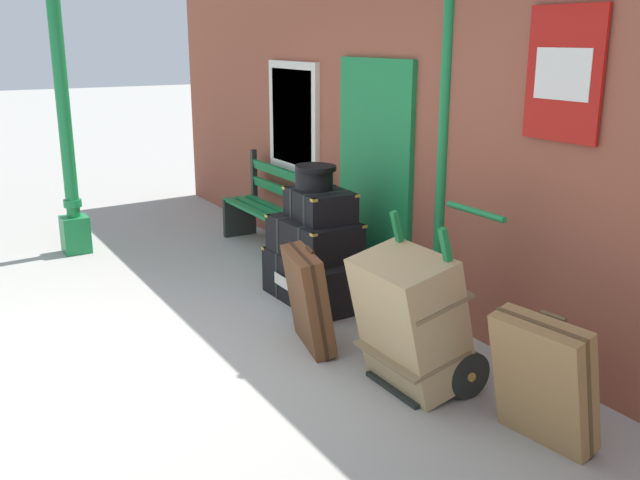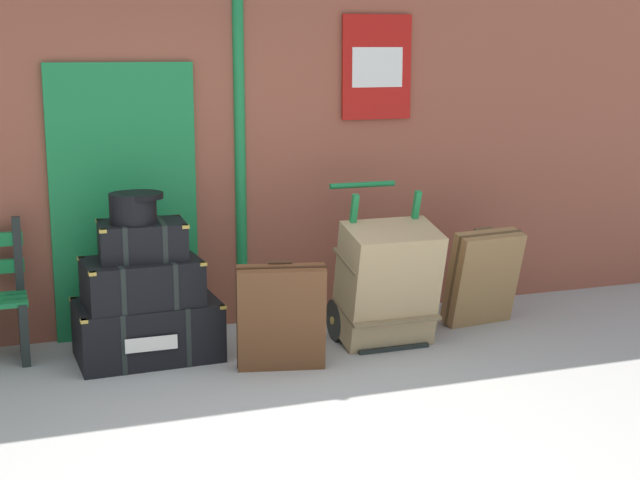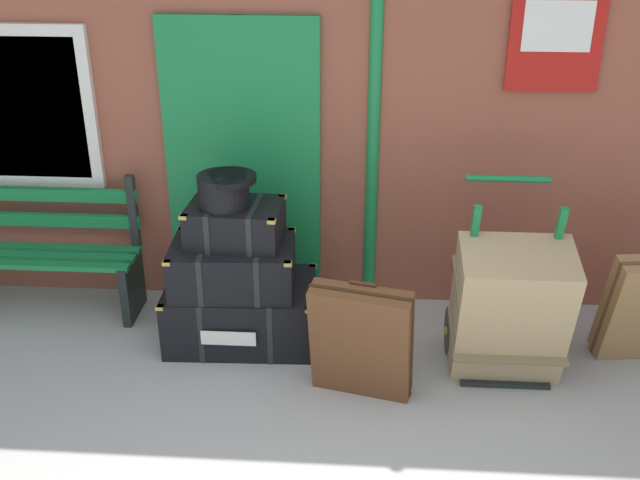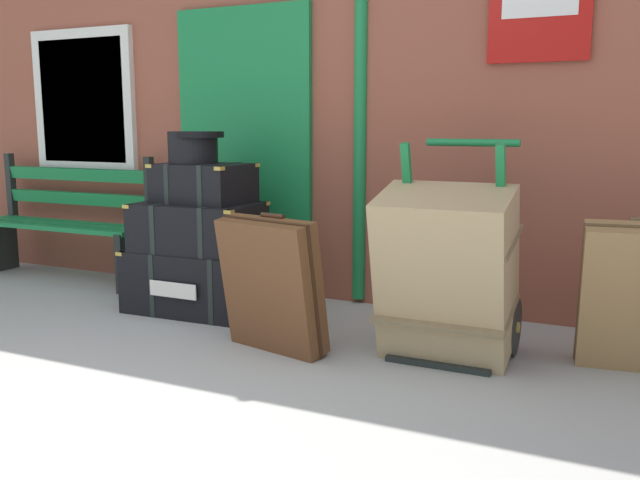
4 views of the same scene
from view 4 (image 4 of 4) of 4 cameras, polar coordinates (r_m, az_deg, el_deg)
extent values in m
plane|color=#A3A099|center=(3.22, -21.96, -14.12)|extent=(60.00, 60.00, 0.00)
cube|color=brown|center=(5.09, -0.78, 13.47)|extent=(10.40, 0.30, 3.20)
cube|color=#197A3D|center=(5.15, -6.34, 7.25)|extent=(1.10, 0.05, 2.10)
cube|color=#0F4924|center=(5.14, -6.41, 7.24)|extent=(0.06, 0.02, 2.10)
cube|color=silver|center=(6.10, -19.11, 10.91)|extent=(1.04, 0.06, 1.16)
cube|color=silver|center=(6.09, -19.23, 10.90)|extent=(0.88, 0.02, 1.00)
cylinder|color=#197A3D|center=(4.77, 3.42, 13.71)|extent=(0.09, 0.09, 3.14)
cube|color=#197A3D|center=(5.84, -21.84, 0.97)|extent=(1.60, 0.09, 0.04)
cube|color=#197A3D|center=(5.93, -20.86, 1.16)|extent=(1.60, 0.09, 0.04)
cube|color=#197A3D|center=(6.03, -19.91, 1.34)|extent=(1.60, 0.09, 0.04)
cube|color=#197A3D|center=(6.05, -19.62, 3.29)|extent=(1.60, 0.05, 0.10)
cube|color=#197A3D|center=(6.03, -19.73, 5.18)|extent=(1.60, 0.05, 0.10)
cube|color=black|center=(6.60, -24.38, 4.17)|extent=(0.06, 0.06, 0.56)
cube|color=black|center=(5.45, -15.14, -1.64)|extent=(0.06, 0.40, 0.45)
cube|color=black|center=(5.53, -14.03, 3.86)|extent=(0.06, 0.06, 0.56)
cube|color=black|center=(4.75, -9.38, -3.27)|extent=(1.02, 0.67, 0.42)
cube|color=black|center=(4.87, -11.62, -3.02)|extent=(0.06, 0.65, 0.43)
cube|color=black|center=(4.63, -7.03, -3.54)|extent=(0.06, 0.65, 0.43)
cube|color=#B79338|center=(4.75, -16.30, -1.09)|extent=(0.05, 0.05, 0.02)
cube|color=#B79338|center=(4.21, -6.12, -2.09)|extent=(0.05, 0.05, 0.02)
cube|color=#B79338|center=(5.22, -12.13, 0.02)|extent=(0.05, 0.05, 0.02)
cube|color=#B79338|center=(4.73, -2.58, -0.74)|extent=(0.05, 0.05, 0.02)
cube|color=silver|center=(4.49, -12.19, -4.10)|extent=(0.36, 0.01, 0.10)
cube|color=black|center=(4.66, -10.11, 1.11)|extent=(0.83, 0.58, 0.32)
cube|color=black|center=(4.76, -11.94, 1.22)|extent=(0.06, 0.55, 0.33)
cube|color=black|center=(4.57, -8.20, 0.99)|extent=(0.06, 0.55, 0.33)
cube|color=#B79338|center=(4.66, -15.77, 2.72)|extent=(0.05, 0.05, 0.02)
cube|color=#B79338|center=(4.24, -7.61, 2.34)|extent=(0.05, 0.05, 0.02)
cube|color=#B79338|center=(5.06, -12.31, 3.39)|extent=(0.05, 0.05, 0.02)
cube|color=#B79338|center=(4.68, -4.58, 3.08)|extent=(0.05, 0.05, 0.02)
cube|color=black|center=(4.66, -9.68, 4.70)|extent=(0.62, 0.47, 0.26)
cube|color=black|center=(4.74, -10.97, 4.75)|extent=(0.06, 0.45, 0.27)
cube|color=black|center=(4.58, -8.34, 4.65)|extent=(0.06, 0.45, 0.27)
cube|color=#B79338|center=(4.67, -13.96, 6.02)|extent=(0.05, 0.05, 0.02)
cube|color=#B79338|center=(4.32, -8.40, 5.93)|extent=(0.05, 0.05, 0.02)
cube|color=#B79338|center=(4.98, -10.87, 6.34)|extent=(0.05, 0.05, 0.02)
cube|color=#B79338|center=(4.65, -5.45, 6.24)|extent=(0.05, 0.05, 0.02)
cylinder|color=black|center=(4.66, -10.56, 7.59)|extent=(0.33, 0.33, 0.21)
cylinder|color=black|center=(4.63, -10.17, 8.66)|extent=(0.34, 0.34, 0.04)
cube|color=black|center=(3.79, 10.20, -9.69)|extent=(0.56, 0.28, 0.03)
cube|color=#197A3D|center=(3.90, 7.66, -0.44)|extent=(0.04, 0.37, 1.17)
cube|color=#197A3D|center=(3.78, 14.90, -1.00)|extent=(0.04, 0.37, 1.17)
cylinder|color=#197A3D|center=(4.09, 12.61, 7.94)|extent=(0.54, 0.04, 0.04)
cylinder|color=black|center=(4.07, 6.84, -6.11)|extent=(0.04, 0.32, 0.32)
cylinder|color=#B79338|center=(4.07, 6.84, -6.11)|extent=(0.07, 0.06, 0.06)
cylinder|color=black|center=(3.93, 15.80, -6.99)|extent=(0.04, 0.32, 0.32)
cylinder|color=#B79338|center=(3.93, 15.80, -6.99)|extent=(0.07, 0.06, 0.06)
cube|color=tan|center=(3.68, 10.50, -2.77)|extent=(0.68, 0.63, 0.96)
cube|color=olive|center=(3.73, 10.41, -5.66)|extent=(0.70, 0.45, 0.13)
cube|color=olive|center=(3.65, 10.59, 0.19)|extent=(0.70, 0.45, 0.13)
cube|color=brown|center=(3.80, -4.04, -3.80)|extent=(0.66, 0.42, 0.76)
cylinder|color=#3A2112|center=(3.74, -3.98, 2.02)|extent=(0.16, 0.06, 0.03)
cube|color=#351E10|center=(3.80, -4.04, -3.80)|extent=(0.63, 0.28, 0.75)
camera|label=1|loc=(2.90, 101.92, 18.74)|focal=40.26mm
camera|label=2|loc=(4.59, -103.11, 9.66)|focal=52.16mm
camera|label=3|loc=(2.47, -90.72, 40.64)|focal=41.82mm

